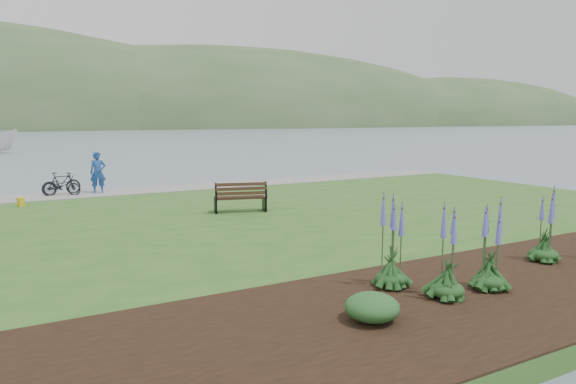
# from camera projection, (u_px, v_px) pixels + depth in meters

# --- Properties ---
(ground) EXTENTS (600.00, 600.00, 0.00)m
(ground) POSITION_uv_depth(u_px,v_px,m) (192.00, 228.00, 16.99)
(ground) COLOR slate
(ground) RESTS_ON ground
(lawn) EXTENTS (34.00, 20.00, 0.40)m
(lawn) POSITION_uv_depth(u_px,v_px,m) (214.00, 234.00, 15.23)
(lawn) COLOR #2F5B20
(lawn) RESTS_ON ground
(shoreline_path) EXTENTS (34.00, 2.20, 0.03)m
(shoreline_path) POSITION_uv_depth(u_px,v_px,m) (143.00, 190.00, 22.92)
(shoreline_path) COLOR gray
(shoreline_path) RESTS_ON lawn
(garden_bed) EXTENTS (24.00, 4.40, 0.04)m
(garden_bed) POSITION_uv_depth(u_px,v_px,m) (504.00, 286.00, 9.84)
(garden_bed) COLOR black
(garden_bed) RESTS_ON lawn
(far_hillside) EXTENTS (580.00, 80.00, 38.00)m
(far_hillside) POSITION_uv_depth(u_px,v_px,m) (90.00, 129.00, 174.11)
(far_hillside) COLOR #3A5630
(far_hillside) RESTS_ON ground
(park_bench) EXTENTS (1.89, 1.16, 1.09)m
(park_bench) POSITION_uv_depth(u_px,v_px,m) (241.00, 197.00, 17.61)
(park_bench) COLOR black
(park_bench) RESTS_ON lawn
(person) EXTENTS (0.83, 0.62, 2.11)m
(person) POSITION_uv_depth(u_px,v_px,m) (98.00, 169.00, 21.96)
(person) COLOR #1F4490
(person) RESTS_ON lawn
(bicycle_a) EXTENTS (1.24, 1.65, 0.83)m
(bicycle_a) POSITION_uv_depth(u_px,v_px,m) (62.00, 186.00, 21.47)
(bicycle_a) COLOR black
(bicycle_a) RESTS_ON lawn
(bicycle_b) EXTENTS (0.92, 1.69, 0.98)m
(bicycle_b) POSITION_uv_depth(u_px,v_px,m) (61.00, 184.00, 21.54)
(bicycle_b) COLOR black
(bicycle_b) RESTS_ON lawn
(pannier) EXTENTS (0.27, 0.34, 0.32)m
(pannier) POSITION_uv_depth(u_px,v_px,m) (21.00, 202.00, 18.86)
(pannier) COLOR gold
(pannier) RESTS_ON lawn
(echium_0) EXTENTS (0.62, 0.62, 1.77)m
(echium_0) POSITION_uv_depth(u_px,v_px,m) (491.00, 253.00, 9.54)
(echium_0) COLOR #163C17
(echium_0) RESTS_ON garden_bed
(echium_1) EXTENTS (0.62, 0.62, 1.74)m
(echium_1) POSITION_uv_depth(u_px,v_px,m) (545.00, 233.00, 11.43)
(echium_1) COLOR #163C17
(echium_1) RESTS_ON garden_bed
(echium_4) EXTENTS (0.62, 0.62, 2.01)m
(echium_4) POSITION_uv_depth(u_px,v_px,m) (448.00, 257.00, 9.05)
(echium_4) COLOR #163C17
(echium_4) RESTS_ON garden_bed
(echium_5) EXTENTS (0.62, 0.62, 1.97)m
(echium_5) POSITION_uv_depth(u_px,v_px,m) (392.00, 246.00, 9.68)
(echium_5) COLOR #163C17
(echium_5) RESTS_ON garden_bed
(shrub_0) EXTENTS (0.87, 0.87, 0.44)m
(shrub_0) POSITION_uv_depth(u_px,v_px,m) (372.00, 307.00, 8.11)
(shrub_0) COLOR #1E4C21
(shrub_0) RESTS_ON garden_bed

